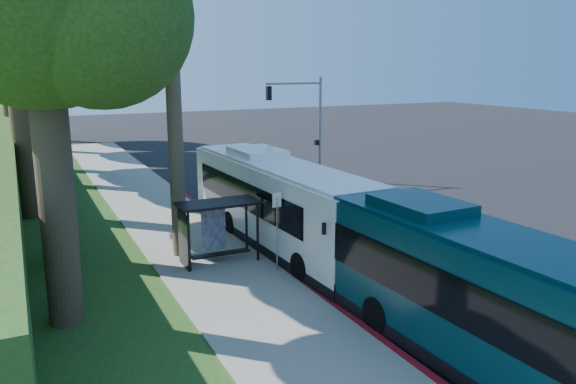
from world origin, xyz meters
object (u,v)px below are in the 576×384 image
pickup (287,187)px  white_bus (278,201)px  teal_bus (469,289)px  bus_shelter (212,220)px

pickup → white_bus: bearing=-104.5°
teal_bus → bus_shelter: bearing=109.2°
white_bus → pickup: size_ratio=2.73×
pickup → teal_bus: bearing=-87.2°
bus_shelter → teal_bus: bearing=-68.7°
bus_shelter → white_bus: bearing=19.4°
bus_shelter → white_bus: 3.66m
teal_bus → pickup: teal_bus is taller
pickup → bus_shelter: bearing=-116.7°
teal_bus → pickup: size_ratio=2.71×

